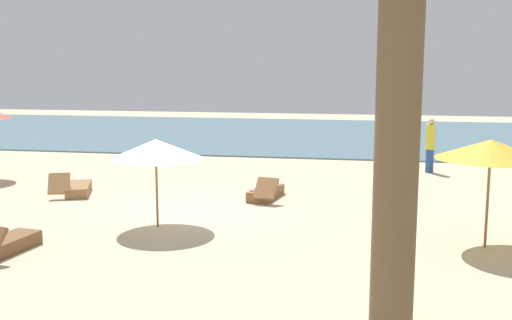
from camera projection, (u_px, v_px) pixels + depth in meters
ground_plane at (189, 212)px, 15.37m from camera, size 60.00×60.00×0.00m
ocean_water at (282, 134)px, 31.88m from camera, size 48.00×16.00×0.06m
umbrella_0 at (156, 149)px, 13.71m from camera, size 2.10×2.10×2.01m
umbrella_2 at (491, 149)px, 12.15m from camera, size 2.15×2.15×2.20m
lounger_0 at (266, 192)px, 16.85m from camera, size 0.88×1.77×0.68m
lounger_3 at (4, 245)px, 12.03m from camera, size 0.82×1.77×0.67m
lounger_4 at (77, 189)px, 17.39m from camera, size 1.14×1.79×0.69m
person_1 at (430, 145)px, 20.75m from camera, size 0.43×0.43×1.84m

